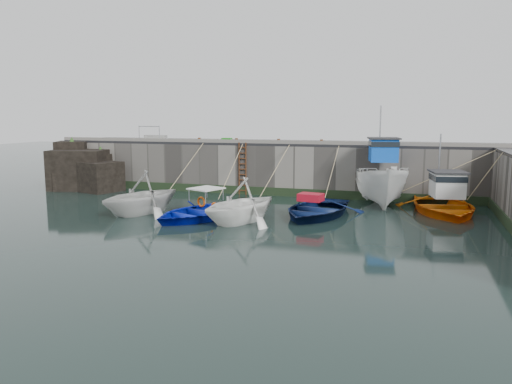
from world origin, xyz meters
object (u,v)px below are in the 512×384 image
(bollard_d, at_px, (321,142))
(bollard_e, at_px, (377,143))
(boat_near_blue, at_px, (199,218))
(boat_far_orange, at_px, (443,205))
(bollard_b, at_px, (236,140))
(bollard_a, at_px, (199,140))
(fish_crate, at_px, (227,140))
(ladder, at_px, (242,169))
(boat_near_navy, at_px, (316,216))
(boat_near_blacktrim, at_px, (241,222))
(boat_far_white, at_px, (381,183))
(boat_near_white, at_px, (142,213))
(bollard_c, at_px, (279,141))

(bollard_d, xyz_separation_m, bollard_e, (3.20, 0.00, 0.00))
(boat_near_blue, bearing_deg, boat_far_orange, 45.08)
(bollard_b, bearing_deg, bollard_a, 180.00)
(fish_crate, height_order, bollard_e, fish_crate)
(fish_crate, relative_size, bollard_b, 2.08)
(ladder, xyz_separation_m, boat_near_navy, (5.59, -5.24, -1.59))
(boat_near_blacktrim, bearing_deg, bollard_e, 79.55)
(boat_far_white, height_order, bollard_a, boat_far_white)
(boat_near_blue, bearing_deg, bollard_a, 135.26)
(ladder, height_order, boat_far_orange, boat_far_orange)
(boat_near_white, xyz_separation_m, boat_near_navy, (8.40, 2.01, 0.00))
(ladder, bearing_deg, boat_near_blue, -87.14)
(bollard_a, distance_m, bollard_b, 2.50)
(boat_near_navy, relative_size, bollard_d, 19.83)
(bollard_b, height_order, bollard_c, same)
(boat_near_blacktrim, bearing_deg, ladder, 131.74)
(ladder, xyz_separation_m, bollard_e, (8.00, 0.34, 1.71))
(ladder, xyz_separation_m, bollard_a, (-3.00, 0.34, 1.71))
(boat_near_blue, distance_m, bollard_d, 9.55)
(boat_near_blacktrim, relative_size, boat_near_navy, 0.81)
(fish_crate, bearing_deg, bollard_b, -2.87)
(ladder, xyz_separation_m, bollard_d, (4.80, 0.34, 1.71))
(boat_near_navy, bearing_deg, boat_far_white, 67.84)
(bollard_b, bearing_deg, boat_far_white, -7.24)
(bollard_c, bearing_deg, boat_far_white, -10.37)
(ladder, bearing_deg, boat_near_blacktrim, -71.66)
(boat_near_blacktrim, distance_m, boat_near_navy, 3.93)
(boat_near_blue, height_order, fish_crate, fish_crate)
(bollard_a, distance_m, bollard_c, 5.20)
(boat_far_orange, height_order, bollard_a, boat_far_orange)
(boat_near_navy, relative_size, boat_far_white, 0.75)
(boat_near_blue, xyz_separation_m, boat_far_orange, (11.14, 4.78, 0.40))
(bollard_b, xyz_separation_m, bollard_c, (2.70, 0.00, 0.00))
(boat_far_orange, bearing_deg, bollard_d, 145.21)
(fish_crate, distance_m, bollard_a, 1.84)
(boat_far_orange, distance_m, bollard_d, 7.91)
(boat_near_white, xyz_separation_m, bollard_a, (-0.19, 7.59, 3.30))
(bollard_a, relative_size, bollard_c, 1.00)
(bollard_b, height_order, bollard_d, same)
(boat_near_white, bearing_deg, boat_near_navy, 33.05)
(boat_near_navy, xyz_separation_m, bollard_c, (-3.39, 5.58, 3.30))
(boat_far_white, bearing_deg, boat_near_navy, -131.92)
(boat_far_orange, bearing_deg, boat_far_white, 138.59)
(ladder, xyz_separation_m, fish_crate, (-1.16, 0.39, 1.71))
(ladder, xyz_separation_m, boat_far_white, (8.34, -0.79, -0.45))
(bollard_b, bearing_deg, boat_near_white, -106.94)
(boat_near_white, bearing_deg, ladder, 88.39)
(boat_far_orange, height_order, bollard_e, boat_far_orange)
(boat_near_blacktrim, distance_m, fish_crate, 9.55)
(boat_near_blacktrim, xyz_separation_m, bollard_c, (-0.37, 8.09, 3.30))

